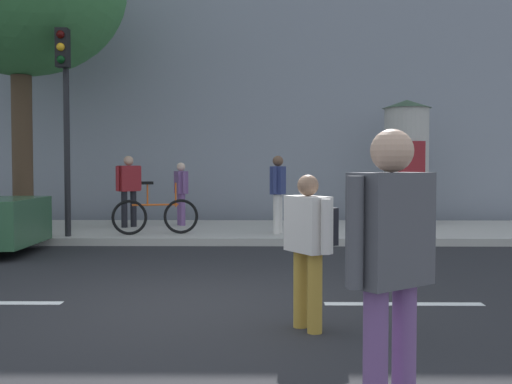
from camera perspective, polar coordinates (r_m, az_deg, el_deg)
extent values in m
plane|color=#232326|center=(7.24, -5.80, -10.14)|extent=(80.00, 80.00, 0.00)
cube|color=#B2ADA3|center=(14.12, -2.60, -3.62)|extent=(36.00, 4.00, 0.15)
cube|color=silver|center=(7.37, 13.38, -9.93)|extent=(1.80, 0.16, 0.01)
cube|color=gray|center=(19.31, -1.77, 12.15)|extent=(36.00, 5.00, 9.63)
cylinder|color=black|center=(12.97, -16.92, 3.44)|extent=(0.12, 0.12, 3.33)
cube|color=black|center=(13.00, -17.28, 12.48)|extent=(0.24, 0.24, 0.75)
sphere|color=#390605|center=(12.92, -17.48, 13.60)|extent=(0.16, 0.16, 0.16)
sphere|color=#F2A519|center=(12.88, -17.47, 12.56)|extent=(0.16, 0.16, 0.16)
sphere|color=#07330F|center=(12.84, -17.45, 11.50)|extent=(0.16, 0.16, 0.16)
cylinder|color=#B2ADA3|center=(15.37, 13.59, 2.29)|extent=(1.05, 1.05, 2.78)
cone|color=#334C33|center=(15.44, 13.65, 7.84)|extent=(1.16, 1.16, 0.20)
cube|color=maroon|center=(14.85, 14.06, 2.82)|extent=(0.63, 0.02, 0.90)
cylinder|color=#4C3826|center=(14.58, -20.60, 3.36)|extent=(0.44, 0.44, 3.38)
cylinder|color=#724C84|center=(3.66, 10.87, -15.56)|extent=(0.14, 0.14, 0.90)
cylinder|color=#724C84|center=(3.84, 13.39, -14.73)|extent=(0.14, 0.14, 0.90)
cube|color=#4C4C51|center=(3.59, 12.28, -3.34)|extent=(0.53, 0.49, 0.64)
cylinder|color=#4C4C51|center=(3.38, 9.08, -3.68)|extent=(0.09, 0.09, 0.61)
cylinder|color=#4C4C51|center=(3.81, 15.11, -3.03)|extent=(0.09, 0.09, 0.61)
sphere|color=tan|center=(3.57, 12.34, 3.71)|extent=(0.24, 0.24, 0.24)
cylinder|color=#B78C33|center=(5.94, 5.41, -9.22)|extent=(0.14, 0.14, 0.75)
cylinder|color=#B78C33|center=(6.14, 4.10, -8.84)|extent=(0.14, 0.14, 0.75)
cube|color=silver|center=(5.94, 4.77, -2.95)|extent=(0.45, 0.54, 0.53)
cylinder|color=silver|center=(5.71, 6.40, -3.18)|extent=(0.09, 0.09, 0.51)
cylinder|color=silver|center=(6.18, 3.27, -2.73)|extent=(0.09, 0.09, 0.51)
sphere|color=#8C664C|center=(5.92, 4.78, 0.61)|extent=(0.20, 0.20, 0.20)
cube|color=black|center=(6.05, 6.18, -3.11)|extent=(0.28, 0.32, 0.36)
cylinder|color=black|center=(14.62, -11.16, -1.53)|extent=(0.14, 0.14, 0.83)
cylinder|color=black|center=(14.51, -11.97, -1.57)|extent=(0.14, 0.14, 0.83)
cube|color=maroon|center=(14.53, -11.58, 1.23)|extent=(0.51, 0.50, 0.59)
cylinder|color=maroon|center=(14.68, -10.63, 1.25)|extent=(0.09, 0.09, 0.56)
cylinder|color=maroon|center=(14.39, -12.56, 1.21)|extent=(0.09, 0.09, 0.56)
sphere|color=tan|center=(14.53, -11.60, 2.83)|extent=(0.22, 0.22, 0.22)
cube|color=#4C4C51|center=(14.69, -11.94, 1.13)|extent=(0.31, 0.31, 0.36)
cylinder|color=#724C84|center=(14.74, -6.76, -1.62)|extent=(0.14, 0.14, 0.75)
cylinder|color=#724C84|center=(14.92, -6.97, -1.57)|extent=(0.14, 0.14, 0.75)
cube|color=#724C84|center=(14.79, -6.88, 0.88)|extent=(0.38, 0.45, 0.53)
cylinder|color=#724C84|center=(14.57, -6.61, 0.86)|extent=(0.09, 0.09, 0.50)
cylinder|color=#724C84|center=(15.02, -7.14, 0.90)|extent=(0.09, 0.09, 0.50)
sphere|color=beige|center=(14.79, -6.88, 2.30)|extent=(0.20, 0.20, 0.20)
cylinder|color=silver|center=(13.08, 2.14, -1.97)|extent=(0.14, 0.14, 0.82)
cylinder|color=silver|center=(12.90, 1.89, -2.04)|extent=(0.14, 0.14, 0.82)
cube|color=navy|center=(12.96, 2.02, 1.08)|extent=(0.35, 0.44, 0.58)
cylinder|color=navy|center=(13.18, 2.32, 1.11)|extent=(0.09, 0.09, 0.55)
cylinder|color=navy|center=(12.73, 1.71, 1.06)|extent=(0.09, 0.09, 0.55)
sphere|color=brown|center=(12.95, 2.02, 2.86)|extent=(0.22, 0.22, 0.22)
torus|color=black|center=(12.95, -11.52, -2.29)|extent=(0.71, 0.23, 0.72)
torus|color=black|center=(13.02, -6.89, -2.23)|extent=(0.71, 0.23, 0.72)
cylinder|color=#D85919|center=(12.96, -9.20, -1.16)|extent=(0.93, 0.26, 0.04)
cylinder|color=#D85919|center=(12.94, -9.91, -0.29)|extent=(0.04, 0.04, 0.45)
cylinder|color=#D85919|center=(12.98, -7.36, -0.26)|extent=(0.04, 0.04, 0.50)
cube|color=black|center=(12.93, -9.92, 0.82)|extent=(0.26, 0.15, 0.06)
cylinder|color=black|center=(12.69, -20.93, -3.36)|extent=(0.64, 0.23, 0.64)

